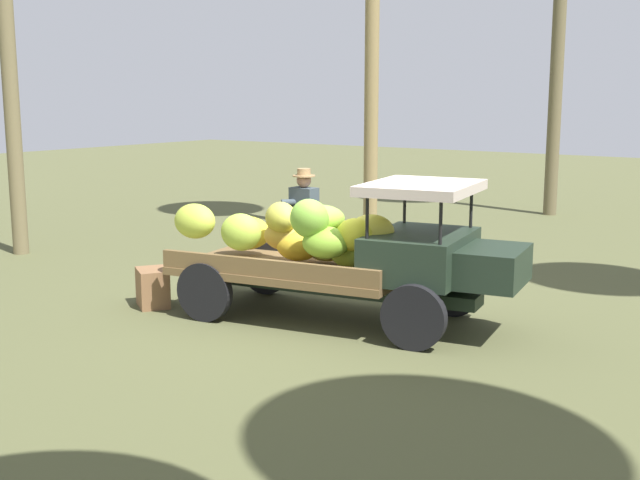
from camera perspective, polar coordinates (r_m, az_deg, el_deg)
name	(u,v)px	position (r m, az deg, el deg)	size (l,w,h in m)	color
ground_plane	(341,316)	(10.67, 1.47, -5.36)	(60.00, 60.00, 0.00)	brown
truck	(350,252)	(10.20, 2.14, -0.82)	(4.62, 2.35, 1.82)	#1F2D21
farmer	(304,219)	(12.20, -1.15, 1.47)	(0.53, 0.46, 1.77)	#423E3D
wooden_crate	(153,288)	(11.33, -11.67, -3.30)	(0.54, 0.39, 0.52)	brown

